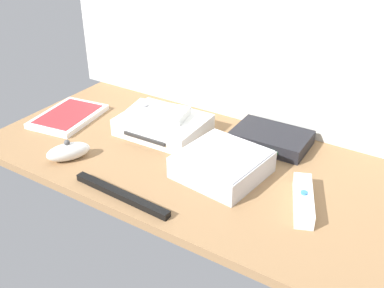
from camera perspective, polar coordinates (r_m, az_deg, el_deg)
name	(u,v)px	position (r cm, az deg, el deg)	size (l,w,h in cm)	color
ground_plane	(192,163)	(105.94, 0.00, -2.34)	(100.00, 48.00, 2.00)	#936D47
game_console	(163,125)	(115.68, -3.62, 2.39)	(21.47, 16.98, 4.40)	white
mini_computer	(222,164)	(98.84, 3.78, -2.52)	(18.82, 18.82, 5.30)	silver
game_case	(68,116)	(127.62, -15.24, 3.38)	(16.23, 20.79, 1.56)	white
network_router	(271,138)	(112.11, 9.89, 0.73)	(18.33, 12.76, 3.40)	black
remote_wand	(303,200)	(92.62, 13.74, -6.79)	(9.02, 15.04, 3.40)	white
remote_nunchuk	(68,152)	(108.11, -15.23, -0.91)	(8.87, 10.85, 5.10)	white
remote_classic_pad	(159,112)	(115.19, -4.20, 4.03)	(15.65, 10.58, 2.40)	white
sensor_bar	(121,195)	(93.77, -8.87, -6.31)	(24.00, 1.80, 1.40)	black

